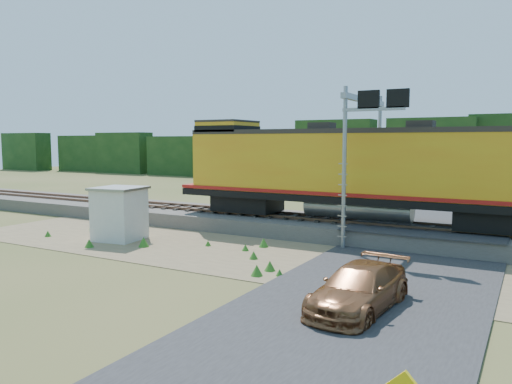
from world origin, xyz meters
The scene contains 11 objects.
ground centered at (0.00, 0.00, 0.00)m, with size 140.00×140.00×0.00m, color #475123.
ballast centered at (0.00, 6.00, 0.40)m, with size 70.00×5.00×0.80m, color slate.
rails centered at (0.00, 6.00, 0.88)m, with size 70.00×1.54×0.16m.
dirt_shoulder centered at (-2.00, 0.50, 0.01)m, with size 26.00×8.00×0.03m, color #8C7754.
road centered at (7.00, 0.74, 0.09)m, with size 7.00×66.00×0.86m.
tree_line_north centered at (0.00, 38.00, 3.07)m, with size 130.00×3.00×6.50m.
weed_clumps centered at (-3.50, 0.10, 0.00)m, with size 15.00×6.20×0.56m, color #316E1F, non-canonical shape.
locomotive centered at (3.30, 6.00, 3.47)m, with size 19.71×3.01×5.09m.
shed centered at (-6.45, -0.26, 1.34)m, with size 2.50×2.50×2.64m.
signal_gantry centered at (4.22, 5.33, 5.45)m, with size 2.89×6.20×7.29m.
car centered at (7.04, -4.47, 0.65)m, with size 1.83×4.50×1.31m, color brown.
Camera 1 is at (11.31, -18.13, 4.88)m, focal length 35.00 mm.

